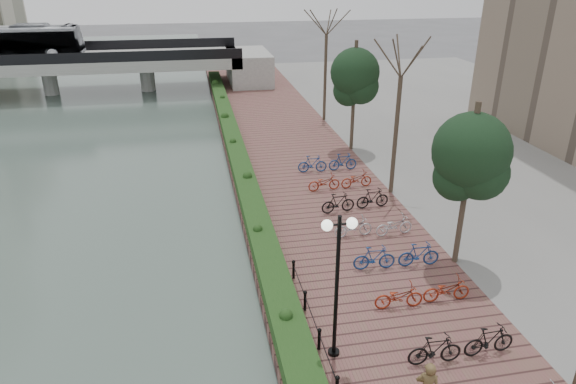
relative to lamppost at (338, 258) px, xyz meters
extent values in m
cube|color=brown|center=(2.20, 12.77, -3.65)|extent=(8.00, 75.00, 0.50)
cube|color=gray|center=(18.20, 12.77, -3.65)|extent=(24.00, 75.00, 0.50)
cube|color=#1A3C15|center=(-1.20, 15.27, -3.10)|extent=(1.10, 56.00, 0.60)
cylinder|color=black|center=(-0.40, 0.27, -3.05)|extent=(0.10, 0.10, 0.70)
cylinder|color=black|center=(-0.40, 2.27, -3.05)|extent=(0.10, 0.10, 0.70)
cylinder|color=black|center=(-0.40, 4.27, -3.05)|extent=(0.10, 0.10, 0.70)
cylinder|color=black|center=(0.00, 0.00, -1.05)|extent=(0.12, 0.12, 4.70)
cylinder|color=black|center=(0.00, 0.00, 1.05)|extent=(0.70, 0.06, 0.06)
sphere|color=white|center=(-0.35, 0.00, 1.05)|extent=(0.32, 0.32, 0.32)
sphere|color=white|center=(0.35, 0.00, 1.05)|extent=(0.32, 0.32, 0.32)
imported|color=black|center=(2.80, -0.83, -2.90)|extent=(0.47, 1.66, 1.00)
imported|color=maroon|center=(2.80, 1.77, -2.95)|extent=(0.60, 1.71, 0.90)
imported|color=navy|center=(2.80, 4.37, -2.90)|extent=(0.47, 1.66, 1.00)
imported|color=silver|center=(2.80, 6.97, -2.95)|extent=(0.60, 1.71, 0.90)
imported|color=black|center=(2.80, 9.57, -2.90)|extent=(0.47, 1.66, 1.00)
imported|color=maroon|center=(2.80, 12.17, -2.95)|extent=(0.60, 1.72, 0.90)
imported|color=navy|center=(2.80, 14.77, -2.90)|extent=(0.47, 1.66, 1.00)
imported|color=black|center=(4.60, -0.83, -2.90)|extent=(0.47, 1.66, 1.00)
imported|color=maroon|center=(4.60, 1.77, -2.95)|extent=(0.60, 1.71, 0.90)
imported|color=navy|center=(4.60, 4.37, -2.90)|extent=(0.47, 1.66, 1.00)
imported|color=silver|center=(4.60, 6.97, -2.95)|extent=(0.60, 1.71, 0.90)
imported|color=black|center=(4.60, 9.57, -2.90)|extent=(0.47, 1.66, 1.00)
imported|color=maroon|center=(4.60, 12.17, -2.95)|extent=(0.60, 1.72, 0.90)
imported|color=navy|center=(4.60, 14.77, -2.90)|extent=(0.47, 1.66, 1.00)
cube|color=gray|center=(-16.80, 40.27, -0.90)|extent=(36.00, 8.00, 1.00)
cube|color=black|center=(-16.80, 36.37, 0.05)|extent=(36.00, 0.15, 0.90)
cube|color=black|center=(-16.80, 44.17, 0.05)|extent=(36.00, 0.15, 0.90)
cylinder|color=gray|center=(-16.80, 40.27, -2.65)|extent=(1.40, 1.40, 2.50)
cylinder|color=gray|center=(-7.80, 40.27, -2.65)|extent=(1.40, 1.40, 2.50)
imported|color=silver|center=(-18.70, 40.27, 1.10)|extent=(2.52, 10.77, 3.00)
camera|label=1|loc=(-3.68, -11.86, 7.47)|focal=32.00mm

